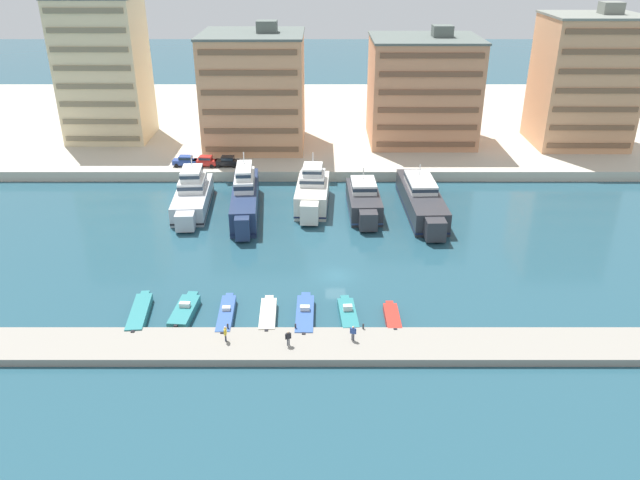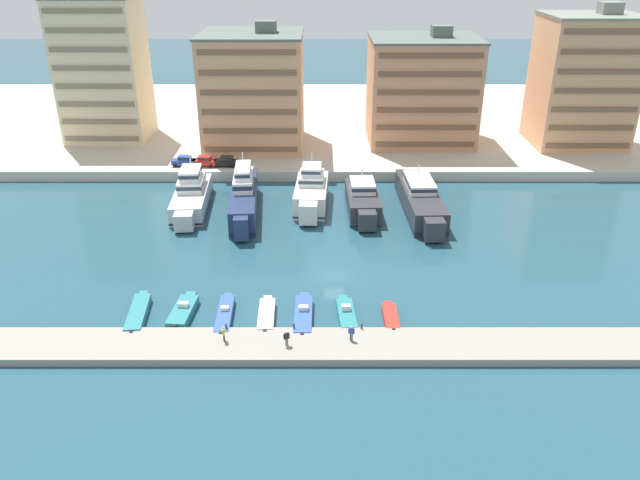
# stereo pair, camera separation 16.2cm
# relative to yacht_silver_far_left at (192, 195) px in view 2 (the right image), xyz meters

# --- Properties ---
(ground_plane) EXTENTS (400.00, 400.00, 0.00)m
(ground_plane) POSITION_rel_yacht_silver_far_left_xyz_m (21.21, -21.42, -2.06)
(ground_plane) COLOR #234C5B
(quay_promenade) EXTENTS (180.00, 70.00, 1.74)m
(quay_promenade) POSITION_rel_yacht_silver_far_left_xyz_m (21.21, 46.26, -1.18)
(quay_promenade) COLOR beige
(quay_promenade) RESTS_ON ground
(pier_dock) EXTENTS (120.00, 5.54, 0.81)m
(pier_dock) POSITION_rel_yacht_silver_far_left_xyz_m (21.21, -36.57, -1.65)
(pier_dock) COLOR gray
(pier_dock) RESTS_ON ground
(yacht_silver_far_left) EXTENTS (5.68, 18.22, 7.64)m
(yacht_silver_far_left) POSITION_rel_yacht_silver_far_left_xyz_m (0.00, 0.00, 0.00)
(yacht_silver_far_left) COLOR silver
(yacht_silver_far_left) RESTS_ON ground
(yacht_navy_left) EXTENTS (4.96, 21.20, 8.54)m
(yacht_navy_left) POSITION_rel_yacht_silver_far_left_xyz_m (8.16, -1.76, 0.43)
(yacht_navy_left) COLOR navy
(yacht_navy_left) RESTS_ON ground
(yacht_ivory_mid_left) EXTENTS (5.34, 15.53, 7.91)m
(yacht_ivory_mid_left) POSITION_rel_yacht_silver_far_left_xyz_m (18.13, 0.61, 0.20)
(yacht_ivory_mid_left) COLOR silver
(yacht_ivory_mid_left) RESTS_ON ground
(yacht_charcoal_center_left) EXTENTS (4.93, 15.28, 6.25)m
(yacht_charcoal_center_left) POSITION_rel_yacht_silver_far_left_xyz_m (25.83, -1.53, -0.25)
(yacht_charcoal_center_left) COLOR #333338
(yacht_charcoal_center_left) RESTS_ON ground
(yacht_charcoal_center) EXTENTS (5.51, 22.19, 6.43)m
(yacht_charcoal_center) POSITION_rel_yacht_silver_far_left_xyz_m (34.46, -1.41, -0.14)
(yacht_charcoal_center) COLOR #333338
(yacht_charcoal_center) RESTS_ON ground
(motorboat_teal_far_left) EXTENTS (2.42, 8.38, 0.96)m
(motorboat_teal_far_left) POSITION_rel_yacht_silver_far_left_xyz_m (-0.17, -30.65, -1.57)
(motorboat_teal_far_left) COLOR teal
(motorboat_teal_far_left) RESTS_ON ground
(motorboat_teal_left) EXTENTS (2.54, 7.19, 1.46)m
(motorboat_teal_left) POSITION_rel_yacht_silver_far_left_xyz_m (4.62, -30.23, -1.55)
(motorboat_teal_left) COLOR teal
(motorboat_teal_left) RESTS_ON ground
(motorboat_blue_mid_left) EXTENTS (1.79, 8.18, 1.27)m
(motorboat_blue_mid_left) POSITION_rel_yacht_silver_far_left_xyz_m (9.22, -30.92, -1.60)
(motorboat_blue_mid_left) COLOR #33569E
(motorboat_blue_mid_left) RESTS_ON ground
(motorboat_cream_center_left) EXTENTS (1.85, 7.15, 0.92)m
(motorboat_cream_center_left) POSITION_rel_yacht_silver_far_left_xyz_m (13.71, -31.03, -1.60)
(motorboat_cream_center_left) COLOR beige
(motorboat_cream_center_left) RESTS_ON ground
(motorboat_blue_center) EXTENTS (1.93, 8.43, 1.41)m
(motorboat_blue_center) POSITION_rel_yacht_silver_far_left_xyz_m (17.68, -30.98, -1.59)
(motorboat_blue_center) COLOR #33569E
(motorboat_blue_center) RESTS_ON ground
(motorboat_teal_center_right) EXTENTS (2.18, 6.94, 1.45)m
(motorboat_teal_center_right) POSITION_rel_yacht_silver_far_left_xyz_m (22.30, -30.78, -1.60)
(motorboat_teal_center_right) COLOR teal
(motorboat_teal_center_right) RESTS_ON ground
(motorboat_red_mid_right) EXTENTS (1.55, 5.85, 0.86)m
(motorboat_red_mid_right) POSITION_rel_yacht_silver_far_left_xyz_m (27.01, -31.38, -1.64)
(motorboat_red_mid_right) COLOR red
(motorboat_red_mid_right) RESTS_ON ground
(car_blue_far_left) EXTENTS (4.17, 2.05, 1.80)m
(car_blue_far_left) POSITION_rel_yacht_silver_far_left_xyz_m (-3.83, 14.36, 0.66)
(car_blue_far_left) COLOR #28428E
(car_blue_far_left) RESTS_ON quay_promenade
(car_red_left) EXTENTS (4.25, 2.24, 1.80)m
(car_red_left) POSITION_rel_yacht_silver_far_left_xyz_m (-0.38, 14.25, 0.66)
(car_red_left) COLOR red
(car_red_left) RESTS_ON quay_promenade
(car_black_mid_left) EXTENTS (4.17, 2.07, 1.80)m
(car_black_mid_left) POSITION_rel_yacht_silver_far_left_xyz_m (3.41, 14.14, 0.66)
(car_black_mid_left) COLOR black
(car_black_mid_left) RESTS_ON quay_promenade
(apartment_block_far_left) EXTENTS (15.30, 12.59, 28.16)m
(apartment_block_far_left) POSITION_rel_yacht_silver_far_left_xyz_m (-21.30, 31.49, 12.84)
(apartment_block_far_left) COLOR beige
(apartment_block_far_left) RESTS_ON quay_promenade
(apartment_block_left) EXTENTS (18.28, 17.40, 22.36)m
(apartment_block_left) POSITION_rel_yacht_silver_far_left_xyz_m (7.28, 27.11, 9.91)
(apartment_block_left) COLOR tan
(apartment_block_left) RESTS_ON quay_promenade
(apartment_block_mid_left) EXTENTS (19.87, 16.74, 21.23)m
(apartment_block_mid_left) POSITION_rel_yacht_silver_far_left_xyz_m (38.53, 30.01, 9.35)
(apartment_block_mid_left) COLOR tan
(apartment_block_mid_left) RESTS_ON quay_promenade
(apartment_block_center_left) EXTENTS (16.70, 14.24, 25.37)m
(apartment_block_center_left) POSITION_rel_yacht_silver_far_left_xyz_m (67.76, 27.82, 11.43)
(apartment_block_center_left) COLOR tan
(apartment_block_center_left) RESTS_ON quay_promenade
(pedestrian_near_edge) EXTENTS (0.24, 0.66, 1.70)m
(pedestrian_near_edge) POSITION_rel_yacht_silver_far_left_xyz_m (9.92, -36.21, -0.23)
(pedestrian_near_edge) COLOR #282D3D
(pedestrian_near_edge) RESTS_ON pier_dock
(pedestrian_mid_deck) EXTENTS (0.62, 0.32, 1.65)m
(pedestrian_mid_deck) POSITION_rel_yacht_silver_far_left_xyz_m (22.58, -36.07, -0.27)
(pedestrian_mid_deck) COLOR #282D3D
(pedestrian_mid_deck) RESTS_ON pier_dock
(pedestrian_far_side) EXTENTS (0.59, 0.39, 1.66)m
(pedestrian_far_side) POSITION_rel_yacht_silver_far_left_xyz_m (16.19, -36.96, -0.26)
(pedestrian_far_side) COLOR #4C515B
(pedestrian_far_side) RESTS_ON pier_dock
(bollard_west) EXTENTS (0.20, 0.20, 0.61)m
(bollard_west) POSITION_rel_yacht_silver_far_left_xyz_m (9.83, -34.05, -0.92)
(bollard_west) COLOR #2D2D33
(bollard_west) RESTS_ON pier_dock
(bollard_west_mid) EXTENTS (0.20, 0.20, 0.61)m
(bollard_west_mid) POSITION_rel_yacht_silver_far_left_xyz_m (16.78, -34.05, -0.92)
(bollard_west_mid) COLOR #2D2D33
(bollard_west_mid) RESTS_ON pier_dock
(bollard_east_mid) EXTENTS (0.20, 0.20, 0.61)m
(bollard_east_mid) POSITION_rel_yacht_silver_far_left_xyz_m (23.74, -34.05, -0.92)
(bollard_east_mid) COLOR #2D2D33
(bollard_east_mid) RESTS_ON pier_dock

